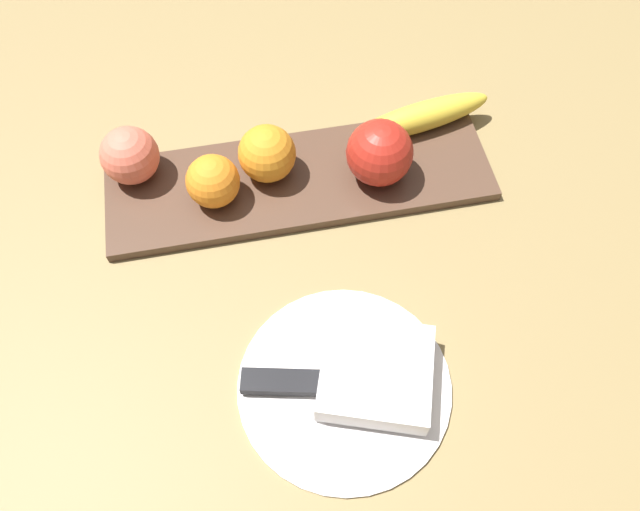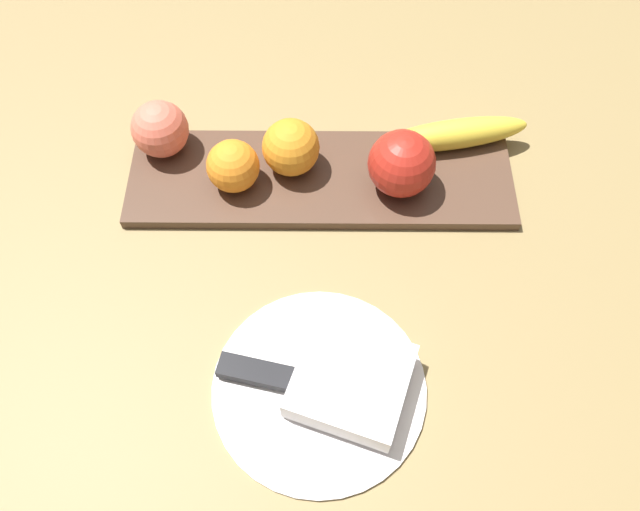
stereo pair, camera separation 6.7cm
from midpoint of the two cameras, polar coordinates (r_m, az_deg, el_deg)
ground_plane at (r=0.79m, az=4.76°, el=7.91°), size 2.40×2.40×0.00m
fruit_tray at (r=0.77m, az=2.55°, el=6.74°), size 0.46×0.14×0.01m
apple at (r=0.74m, az=9.95°, el=7.92°), size 0.08×0.08×0.08m
banana at (r=0.81m, az=14.37°, el=10.33°), size 0.19×0.07×0.04m
orange_near_apple at (r=0.74m, az=-5.25°, el=7.79°), size 0.06×0.06×0.06m
orange_near_banana at (r=0.75m, az=-0.06°, el=9.49°), size 0.07×0.07×0.07m
peach at (r=0.78m, az=-11.79°, el=10.86°), size 0.07×0.07×0.07m
dinner_plate at (r=0.65m, az=2.92°, el=-11.99°), size 0.22×0.22×0.01m
folded_napkin at (r=0.63m, az=5.49°, el=-11.41°), size 0.14×0.13×0.03m
knife at (r=0.64m, az=-0.85°, el=-11.14°), size 0.18×0.06×0.01m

